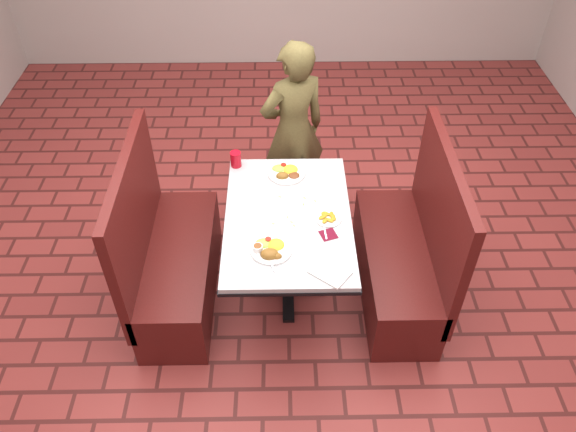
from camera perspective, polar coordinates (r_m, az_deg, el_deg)
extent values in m
plane|color=maroon|center=(4.10, 0.00, -7.71)|extent=(7.00, 7.00, 0.00)
cube|color=#B5B7BA|center=(3.57, 0.00, -0.21)|extent=(0.80, 1.20, 0.03)
cube|color=black|center=(3.59, 0.00, -0.53)|extent=(0.81, 1.21, 0.02)
cylinder|color=black|center=(3.84, 0.00, -4.31)|extent=(0.10, 0.10, 0.69)
cube|color=black|center=(4.09, 0.00, -7.57)|extent=(0.55, 0.08, 0.03)
cube|color=black|center=(4.09, 0.00, -7.57)|extent=(0.08, 0.55, 0.03)
cube|color=#4F1412|center=(4.00, -10.87, -5.65)|extent=(0.45, 1.20, 0.45)
cube|color=#4F1412|center=(3.71, -15.15, -0.73)|extent=(0.06, 1.20, 0.95)
cube|color=#4F1412|center=(4.01, 10.82, -5.40)|extent=(0.45, 1.20, 0.45)
cube|color=#4F1412|center=(3.73, 15.06, -0.40)|extent=(0.06, 1.20, 0.95)
imported|color=brown|center=(4.34, 0.52, 8.63)|extent=(0.63, 0.54, 1.46)
cylinder|color=white|center=(3.34, -1.71, -3.44)|extent=(0.25, 0.25, 0.01)
ellipsoid|color=yellow|center=(3.34, -1.24, -2.67)|extent=(0.10, 0.10, 0.05)
ellipsoid|color=#A1CC51|center=(3.35, -2.51, -2.60)|extent=(0.10, 0.08, 0.03)
cylinder|color=red|center=(3.37, -2.03, -2.34)|extent=(0.04, 0.04, 0.01)
ellipsoid|color=#936125|center=(3.28, -1.89, -3.62)|extent=(0.11, 0.08, 0.06)
ellipsoid|color=#936125|center=(3.27, -1.16, -3.93)|extent=(0.06, 0.04, 0.04)
cylinder|color=white|center=(3.32, -3.09, -3.26)|extent=(0.06, 0.06, 0.04)
cylinder|color=brown|center=(3.30, -3.10, -3.05)|extent=(0.05, 0.05, 0.00)
cylinder|color=white|center=(3.88, -0.16, 4.34)|extent=(0.26, 0.26, 0.02)
ellipsoid|color=yellow|center=(3.88, 0.25, 5.01)|extent=(0.10, 0.10, 0.05)
ellipsoid|color=#A1CC51|center=(3.90, -0.87, 5.05)|extent=(0.10, 0.09, 0.03)
cylinder|color=red|center=(3.91, -0.46, 5.25)|extent=(0.04, 0.04, 0.01)
ellipsoid|color=brown|center=(3.84, 0.62, 4.29)|extent=(0.08, 0.08, 0.03)
ellipsoid|color=#936125|center=(3.82, -0.58, 4.33)|extent=(0.09, 0.06, 0.05)
cylinder|color=white|center=(3.54, 4.11, -0.26)|extent=(0.17, 0.17, 0.01)
cube|color=#5C0D1F|center=(3.44, 4.12, -1.90)|extent=(0.12, 0.12, 0.00)
cube|color=silver|center=(3.45, 3.78, -1.61)|extent=(0.02, 0.13, 0.00)
cylinder|color=red|center=(3.94, -5.33, 5.77)|extent=(0.08, 0.08, 0.11)
cube|color=white|center=(3.23, 4.30, -5.72)|extent=(0.26, 0.25, 0.01)
cube|color=silver|center=(3.27, -1.82, -4.68)|extent=(0.06, 0.15, 0.00)
cube|color=silver|center=(3.30, -0.84, -4.15)|extent=(0.07, 0.13, 0.00)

